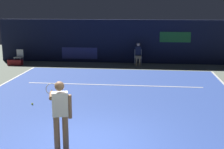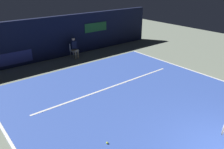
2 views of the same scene
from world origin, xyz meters
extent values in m
plane|color=gray|center=(0.00, 4.24, 0.00)|extent=(30.17, 30.17, 0.00)
cube|color=#3856B2|center=(0.00, 4.24, 0.01)|extent=(9.81, 10.49, 0.01)
cube|color=white|center=(4.85, 4.24, 0.01)|extent=(0.10, 10.49, 0.01)
cube|color=white|center=(0.00, 6.08, 0.01)|extent=(7.65, 0.10, 0.01)
cube|color=#141933|center=(0.00, 11.72, 1.30)|extent=(15.33, 0.30, 2.60)
cube|color=navy|center=(-2.68, 11.56, 0.55)|extent=(2.20, 0.04, 0.70)
cube|color=#1E6B2D|center=(3.07, 11.56, 1.60)|extent=(1.80, 0.04, 0.60)
torus|color=#B2B2B7|center=(-0.94, 0.39, 1.35)|extent=(0.30, 0.11, 0.30)
cube|color=white|center=(0.93, 10.96, 0.46)|extent=(0.46, 0.42, 0.04)
cube|color=white|center=(0.92, 11.16, 0.69)|extent=(0.42, 0.05, 0.42)
cylinder|color=#B2B2B7|center=(0.75, 10.78, 0.23)|extent=(0.03, 0.03, 0.46)
cylinder|color=#B2B2B7|center=(1.13, 10.80, 0.23)|extent=(0.03, 0.03, 0.46)
cylinder|color=#B2B2B7|center=(0.73, 11.12, 0.23)|extent=(0.03, 0.03, 0.46)
cylinder|color=#B2B2B7|center=(1.11, 11.14, 0.23)|extent=(0.03, 0.03, 0.46)
cube|color=tan|center=(0.93, 10.88, 0.50)|extent=(0.34, 0.42, 0.14)
cylinder|color=tan|center=(0.85, 10.69, 0.23)|extent=(0.11, 0.11, 0.46)
cylinder|color=tan|center=(1.03, 10.70, 0.23)|extent=(0.11, 0.11, 0.46)
cube|color=#141933|center=(0.93, 11.00, 0.83)|extent=(0.35, 0.24, 0.52)
sphere|color=beige|center=(0.93, 11.00, 1.21)|extent=(0.20, 0.20, 0.20)
cylinder|color=#141933|center=(0.93, 11.00, 1.30)|extent=(0.19, 0.19, 0.04)
sphere|color=#CCE033|center=(-2.52, 3.04, 0.05)|extent=(0.07, 0.07, 0.07)
camera|label=1|loc=(1.39, -6.83, 3.38)|focal=49.32mm
camera|label=2|loc=(-5.96, -1.51, 4.79)|focal=36.68mm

